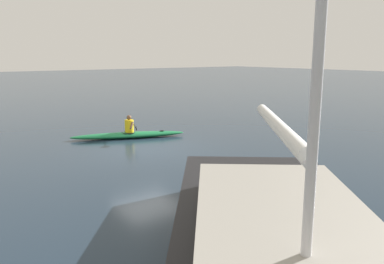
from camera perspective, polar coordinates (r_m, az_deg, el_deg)
The scene contains 3 objects.
ground_plane at distance 15.46m, azimuth -6.70°, elevation -2.39°, with size 160.00×160.00×0.00m, color #1E2D3D.
kayak at distance 17.42m, azimuth -9.36°, elevation -0.45°, with size 4.92×2.55×0.27m.
kayaker at distance 17.35m, azimuth -9.20°, elevation 1.02°, with size 0.98×2.31×0.77m.
Camera 1 is at (7.45, 13.05, 3.65)m, focal length 36.11 mm.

